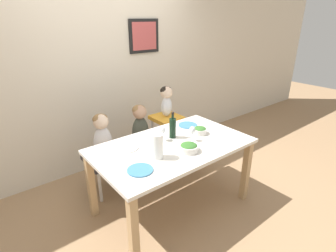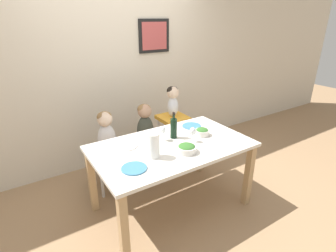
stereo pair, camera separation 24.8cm
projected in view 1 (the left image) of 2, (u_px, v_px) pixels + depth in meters
The scene contains 18 objects.
ground_plane at pixel (172, 205), 2.96m from camera, with size 14.00×14.00×0.00m, color #9E7A56.
wall_back at pixel (107, 68), 3.42m from camera, with size 10.00×0.09×2.70m.
dining_table at pixel (172, 153), 2.71m from camera, with size 1.60×0.94×0.77m.
chair_far_left at pixel (105, 162), 3.09m from camera, with size 0.42×0.43×0.46m.
chair_far_center at pixel (141, 150), 3.38m from camera, with size 0.42×0.43×0.46m.
chair_right_highchair at pixel (167, 127), 3.54m from camera, with size 0.36×0.36×0.75m.
person_child_left at pixel (102, 134), 2.95m from camera, with size 0.22×0.18×0.53m.
person_child_center at pixel (140, 124), 3.24m from camera, with size 0.22×0.18×0.53m.
person_baby_right at pixel (166, 98), 3.39m from camera, with size 0.16×0.16×0.40m.
wine_bottle at pixel (173, 127), 2.78m from camera, with size 0.07×0.07×0.29m.
paper_towel_roll at pixel (157, 146), 2.37m from camera, with size 0.11×0.11×0.24m.
wine_glass_near at pixel (192, 131), 2.70m from camera, with size 0.06×0.06×0.16m.
wine_glass_far at pixel (162, 131), 2.71m from camera, with size 0.06×0.06×0.16m.
salad_bowl_large at pixel (189, 147), 2.52m from camera, with size 0.19×0.19×0.08m.
salad_bowl_small at pixel (200, 130), 2.90m from camera, with size 0.16×0.16×0.08m.
dinner_plate_front_left at pixel (140, 170), 2.21m from camera, with size 0.22×0.22×0.01m.
dinner_plate_back_left at pixel (127, 148), 2.58m from camera, with size 0.22×0.22×0.01m.
dinner_plate_back_right at pixel (188, 125), 3.13m from camera, with size 0.22×0.22×0.01m.
Camera 1 is at (-1.52, -1.84, 1.97)m, focal length 28.00 mm.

